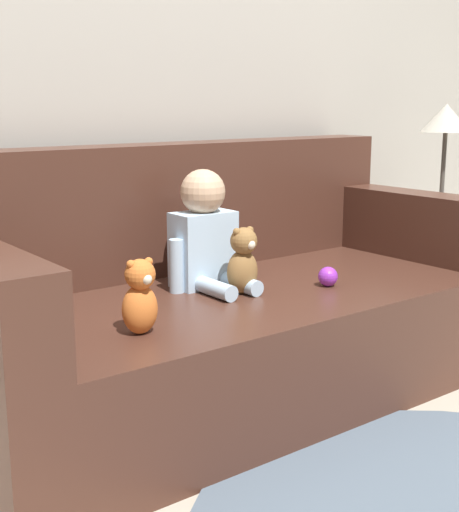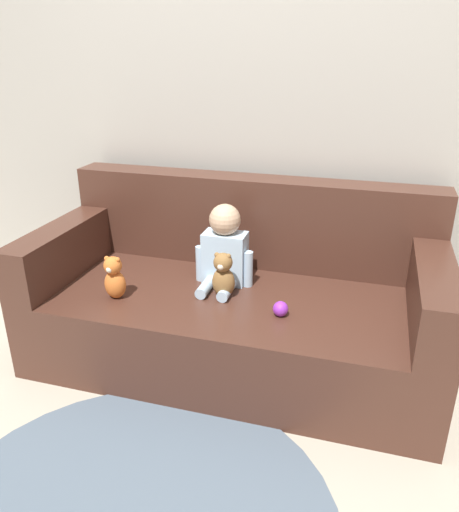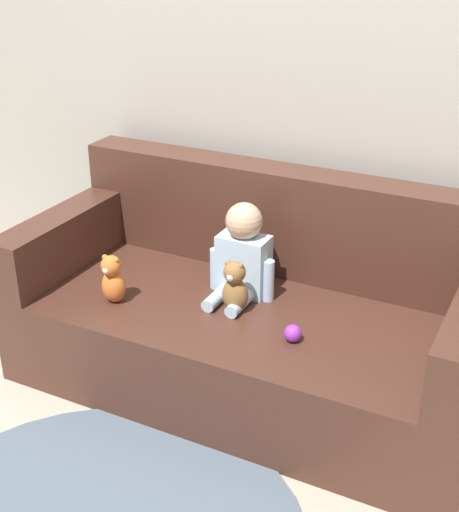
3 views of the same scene
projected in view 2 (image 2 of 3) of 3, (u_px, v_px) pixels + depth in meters
name	position (u px, v px, depth m)	size (l,w,h in m)	color
ground_plane	(233.00, 358.00, 2.51)	(12.00, 12.00, 0.00)	#B7AD99
wall_back	(263.00, 79.00, 2.47)	(8.00, 0.05, 2.60)	#ADA89E
couch	(236.00, 301.00, 2.45)	(1.89, 0.89, 0.84)	#47281E
person_baby	(224.00, 250.00, 2.38)	(0.29, 0.30, 0.39)	silver
teddy_bear_brown	(223.00, 275.00, 2.26)	(0.11, 0.10, 0.22)	olive
plush_toy_side	(114.00, 278.00, 2.25)	(0.10, 0.09, 0.21)	orange
toy_ball	(281.00, 309.00, 2.13)	(0.07, 0.07, 0.07)	purple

